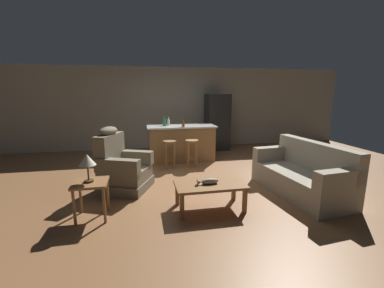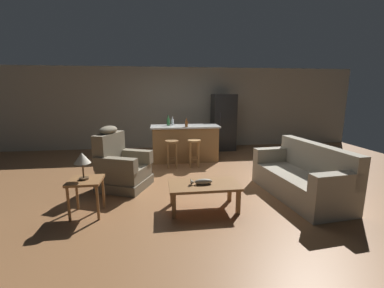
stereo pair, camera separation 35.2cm
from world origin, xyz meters
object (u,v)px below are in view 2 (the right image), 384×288
object	(u,v)px
recliner_near_lamp	(121,166)
table_lamp	(82,159)
bar_stool_left	(172,149)
coffee_table	(204,187)
couch	(302,178)
end_table	(86,186)
bottle_short_amber	(172,122)
refrigerator	(223,122)
bottle_wine_dark	(186,124)
kitchen_island	(185,143)
fish_figurine	(201,182)
bottle_tall_green	(168,122)
bar_stool_right	(194,148)

from	to	relation	value
recliner_near_lamp	table_lamp	size ratio (longest dim) A/B	2.93
table_lamp	bar_stool_left	world-z (taller)	table_lamp
coffee_table	table_lamp	bearing A→B (deg)	178.45
couch	end_table	distance (m)	3.62
couch	bottle_short_amber	xyz separation A→B (m)	(-2.12, 2.85, 0.69)
end_table	refrigerator	size ratio (longest dim) A/B	0.32
bar_stool_left	bottle_wine_dark	world-z (taller)	bottle_wine_dark
couch	recliner_near_lamp	size ratio (longest dim) A/B	1.64
bar_stool_left	bottle_short_amber	distance (m)	0.99
refrigerator	bottle_short_amber	bearing A→B (deg)	-148.55
recliner_near_lamp	bar_stool_left	bearing A→B (deg)	70.67
couch	kitchen_island	distance (m)	3.23
coffee_table	end_table	bearing A→B (deg)	178.47
kitchen_island	bottle_short_amber	distance (m)	0.66
couch	bottle_short_amber	world-z (taller)	bottle_short_amber
fish_figurine	recliner_near_lamp	distance (m)	1.82
coffee_table	bottle_tall_green	world-z (taller)	bottle_tall_green
couch	refrigerator	xyz separation A→B (m)	(-0.45, 3.88, 0.54)
table_lamp	kitchen_island	distance (m)	3.45
refrigerator	bottle_tall_green	xyz separation A→B (m)	(-1.79, -1.10, 0.17)
coffee_table	bottle_wine_dark	xyz separation A→B (m)	(0.03, 2.73, 0.67)
refrigerator	bar_stool_right	bearing A→B (deg)	-123.22
coffee_table	couch	world-z (taller)	couch
bottle_short_amber	refrigerator	bearing A→B (deg)	31.45
bar_stool_left	bottle_tall_green	world-z (taller)	bottle_tall_green
fish_figurine	bar_stool_right	distance (m)	2.36
end_table	bar_stool_right	world-z (taller)	bar_stool_right
end_table	bottle_wine_dark	distance (m)	3.29
kitchen_island	bottle_tall_green	xyz separation A→B (m)	(-0.43, 0.10, 0.57)
couch	end_table	xyz separation A→B (m)	(-3.61, -0.23, 0.12)
table_lamp	bottle_short_amber	bearing A→B (deg)	63.97
recliner_near_lamp	refrigerator	size ratio (longest dim) A/B	0.68
kitchen_island	couch	bearing A→B (deg)	-56.01
bar_stool_right	bottle_wine_dark	distance (m)	0.70
kitchen_island	bottle_wine_dark	xyz separation A→B (m)	(0.01, -0.23, 0.55)
recliner_near_lamp	end_table	bearing A→B (deg)	-85.13
coffee_table	kitchen_island	world-z (taller)	kitchen_island
couch	bar_stool_left	world-z (taller)	couch
bar_stool_right	table_lamp	bearing A→B (deg)	-131.02
coffee_table	recliner_near_lamp	size ratio (longest dim) A/B	0.92
bottle_wine_dark	bar_stool_right	bearing A→B (deg)	-70.39
coffee_table	couch	size ratio (longest dim) A/B	0.56
bottle_wine_dark	recliner_near_lamp	bearing A→B (deg)	-132.85
bottle_tall_green	fish_figurine	bearing A→B (deg)	-83.15
table_lamp	kitchen_island	xyz separation A→B (m)	(1.82, 2.90, -0.39)
table_lamp	bar_stool_right	xyz separation A→B (m)	(1.98, 2.27, -0.40)
bar_stool_left	bottle_short_amber	size ratio (longest dim) A/B	3.10
coffee_table	end_table	distance (m)	1.79
kitchen_island	table_lamp	bearing A→B (deg)	-122.11
bar_stool_right	kitchen_island	bearing A→B (deg)	103.93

